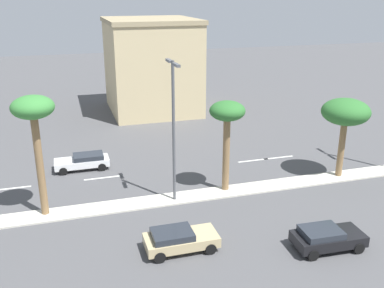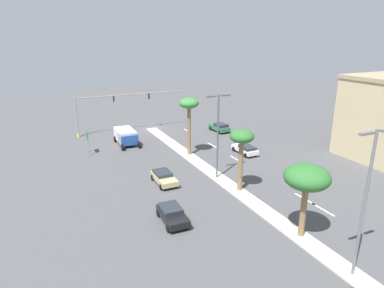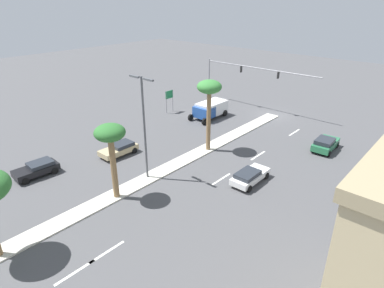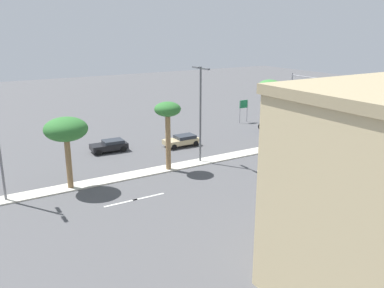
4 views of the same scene
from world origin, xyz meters
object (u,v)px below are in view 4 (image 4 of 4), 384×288
(palm_tree_inboard, at_px, (270,91))
(sedan_black_center, at_px, (110,145))
(traffic_signal_gantry, at_px, (316,91))
(street_lamp_outboard, at_px, (200,107))
(directional_road_sign, at_px, (244,106))
(palm_tree_outboard, at_px, (168,114))
(palm_tree_near, at_px, (66,130))
(sedan_white_right, at_px, (295,167))
(box_truck, at_px, (282,120))
(sedan_tan_trailing, at_px, (182,140))

(palm_tree_inboard, distance_m, sedan_black_center, 18.67)
(traffic_signal_gantry, height_order, street_lamp_outboard, street_lamp_outboard)
(directional_road_sign, bearing_deg, traffic_signal_gantry, -117.31)
(palm_tree_outboard, distance_m, sedan_black_center, 10.48)
(directional_road_sign, distance_m, sedan_black_center, 22.17)
(palm_tree_inboard, bearing_deg, street_lamp_outboard, 86.92)
(traffic_signal_gantry, xyz_separation_m, sedan_black_center, (1.07, 31.13, -3.76))
(palm_tree_near, bearing_deg, palm_tree_outboard, -91.20)
(sedan_white_right, relative_size, box_truck, 0.74)
(traffic_signal_gantry, distance_m, directional_road_sign, 10.73)
(palm_tree_near, xyz_separation_m, box_truck, (6.45, -30.55, -3.91))
(sedan_white_right, bearing_deg, street_lamp_outboard, 36.24)
(palm_tree_inboard, height_order, sedan_black_center, palm_tree_inboard)
(sedan_black_center, bearing_deg, sedan_white_right, -142.36)
(sedan_black_center, xyz_separation_m, box_truck, (-2.19, -23.81, 0.55))
(street_lamp_outboard, distance_m, box_truck, 18.71)
(palm_tree_inboard, height_order, palm_tree_outboard, palm_tree_inboard)
(traffic_signal_gantry, bearing_deg, sedan_tan_trailing, 92.96)
(sedan_black_center, distance_m, box_truck, 23.92)
(box_truck, bearing_deg, street_lamp_outboard, 109.71)
(sedan_black_center, height_order, box_truck, box_truck)
(sedan_white_right, bearing_deg, palm_tree_inboard, -21.82)
(directional_road_sign, bearing_deg, palm_tree_outboard, 123.48)
(palm_tree_outboard, bearing_deg, sedan_tan_trailing, -38.82)
(palm_tree_inboard, xyz_separation_m, sedan_white_right, (-7.30, 2.92, -6.07))
(palm_tree_outboard, relative_size, sedan_black_center, 1.62)
(traffic_signal_gantry, xyz_separation_m, sedan_tan_trailing, (-1.19, 23.11, -3.78))
(directional_road_sign, relative_size, palm_tree_outboard, 0.50)
(palm_tree_near, bearing_deg, box_truck, -78.07)
(traffic_signal_gantry, distance_m, palm_tree_outboard, 29.47)
(traffic_signal_gantry, height_order, sedan_white_right, traffic_signal_gantry)
(palm_tree_near, relative_size, sedan_black_center, 1.51)
(sedan_black_center, bearing_deg, palm_tree_inboard, -119.81)
(street_lamp_outboard, bearing_deg, palm_tree_inboard, -93.08)
(box_truck, bearing_deg, palm_tree_inboard, 127.84)
(directional_road_sign, xyz_separation_m, palm_tree_inboard, (-12.54, 6.46, 4.40))
(palm_tree_inboard, xyz_separation_m, box_truck, (6.59, -8.48, -5.49))
(directional_road_sign, distance_m, street_lamp_outboard, 19.61)
(street_lamp_outboard, height_order, sedan_black_center, street_lamp_outboard)
(traffic_signal_gantry, height_order, sedan_tan_trailing, traffic_signal_gantry)
(palm_tree_inboard, xyz_separation_m, street_lamp_outboard, (0.46, 8.62, -0.98))
(box_truck, bearing_deg, traffic_signal_gantry, -81.29)
(street_lamp_outboard, height_order, sedan_tan_trailing, street_lamp_outboard)
(palm_tree_outboard, height_order, street_lamp_outboard, street_lamp_outboard)
(palm_tree_outboard, xyz_separation_m, sedan_black_center, (8.84, 2.73, -4.91))
(box_truck, bearing_deg, sedan_tan_trailing, 90.27)
(directional_road_sign, bearing_deg, sedan_black_center, 99.78)
(palm_tree_outboard, bearing_deg, sedan_black_center, 17.16)
(traffic_signal_gantry, height_order, sedan_black_center, traffic_signal_gantry)
(palm_tree_inboard, relative_size, palm_tree_near, 1.27)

